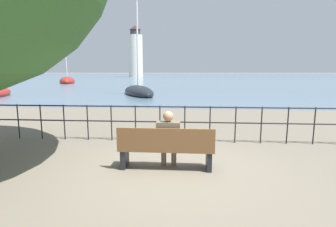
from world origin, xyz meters
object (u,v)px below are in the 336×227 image
(park_bench, at_px, (166,149))
(harbor_lighthouse, at_px, (136,53))
(sailboat_0, at_px, (67,81))
(sailboat_1, at_px, (138,92))
(seated_person_left, at_px, (168,137))

(park_bench, bearing_deg, harbor_lighthouse, 101.60)
(sailboat_0, distance_m, sailboat_1, 28.25)
(sailboat_0, relative_size, harbor_lighthouse, 0.38)
(seated_person_left, xyz_separation_m, sailboat_1, (-3.96, 17.47, -0.40))
(sailboat_0, xyz_separation_m, sailboat_1, (17.04, -22.53, -0.07))
(harbor_lighthouse, bearing_deg, seated_person_left, -78.37)
(sailboat_1, bearing_deg, park_bench, -101.36)
(seated_person_left, bearing_deg, sailboat_1, 102.76)
(park_bench, height_order, sailboat_1, sailboat_1)
(sailboat_0, xyz_separation_m, harbor_lighthouse, (0.66, 58.81, 8.82))
(sailboat_0, bearing_deg, sailboat_1, -75.79)
(park_bench, bearing_deg, seated_person_left, 60.82)
(park_bench, xyz_separation_m, harbor_lighthouse, (-20.29, 98.89, 8.72))
(park_bench, xyz_separation_m, seated_person_left, (0.04, 0.08, 0.24))
(park_bench, height_order, sailboat_0, sailboat_0)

